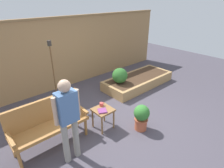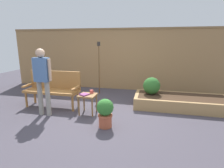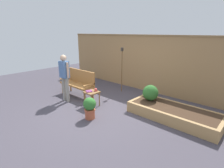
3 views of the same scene
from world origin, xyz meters
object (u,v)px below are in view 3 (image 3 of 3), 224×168
object	(u,v)px
book_on_table	(89,91)
shrub_near_bench	(150,93)
cup_on_table	(96,90)
tiki_torch	(122,62)
side_table	(92,94)
person_by_bench	(65,74)
garden_bench	(79,81)
potted_boxwood	(90,107)

from	to	relation	value
book_on_table	shrub_near_bench	world-z (taller)	shrub_near_bench
cup_on_table	tiki_torch	world-z (taller)	tiki_torch
side_table	cup_on_table	distance (m)	0.18
person_by_bench	cup_on_table	bearing A→B (deg)	22.55
tiki_torch	person_by_bench	size ratio (longest dim) A/B	1.09
tiki_torch	cup_on_table	bearing A→B (deg)	-79.68
shrub_near_bench	person_by_bench	bearing A→B (deg)	-151.60
shrub_near_bench	person_by_bench	size ratio (longest dim) A/B	0.30
cup_on_table	shrub_near_bench	distance (m)	1.67
tiki_torch	person_by_bench	distance (m)	2.19
garden_bench	shrub_near_bench	bearing A→B (deg)	14.88
garden_bench	tiki_torch	xyz separation A→B (m)	(0.85, 1.41, 0.62)
side_table	person_by_bench	distance (m)	1.14
shrub_near_bench	side_table	bearing A→B (deg)	-145.47
potted_boxwood	shrub_near_bench	world-z (taller)	shrub_near_bench
cup_on_table	shrub_near_bench	xyz separation A→B (m)	(1.41, 0.89, 0.01)
side_table	potted_boxwood	xyz separation A→B (m)	(0.59, -0.59, -0.07)
garden_bench	side_table	world-z (taller)	garden_bench
garden_bench	person_by_bench	size ratio (longest dim) A/B	0.92
shrub_near_bench	tiki_torch	xyz separation A→B (m)	(-1.71, 0.74, 0.63)
potted_boxwood	shrub_near_bench	bearing A→B (deg)	61.10
side_table	shrub_near_bench	size ratio (longest dim) A/B	1.04
person_by_bench	garden_bench	bearing A→B (deg)	100.71
cup_on_table	potted_boxwood	size ratio (longest dim) A/B	0.20
book_on_table	tiki_torch	distance (m)	1.93
garden_bench	side_table	bearing A→B (deg)	-17.03
garden_bench	book_on_table	world-z (taller)	garden_bench
book_on_table	potted_boxwood	world-z (taller)	potted_boxwood
garden_bench	shrub_near_bench	size ratio (longest dim) A/B	3.12
book_on_table	garden_bench	bearing A→B (deg)	-173.13
tiki_torch	side_table	bearing A→B (deg)	-82.26
side_table	shrub_near_bench	world-z (taller)	shrub_near_bench
garden_bench	person_by_bench	world-z (taller)	person_by_bench
garden_bench	side_table	distance (m)	1.14
cup_on_table	tiki_torch	xyz separation A→B (m)	(-0.30, 1.63, 0.64)
side_table	person_by_bench	size ratio (longest dim) A/B	0.31
side_table	book_on_table	bearing A→B (deg)	-138.00
tiki_torch	potted_boxwood	bearing A→B (deg)	-70.56
cup_on_table	side_table	bearing A→B (deg)	-116.05
book_on_table	shrub_near_bench	distance (m)	1.86
garden_bench	shrub_near_bench	world-z (taller)	garden_bench
potted_boxwood	person_by_bench	size ratio (longest dim) A/B	0.38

